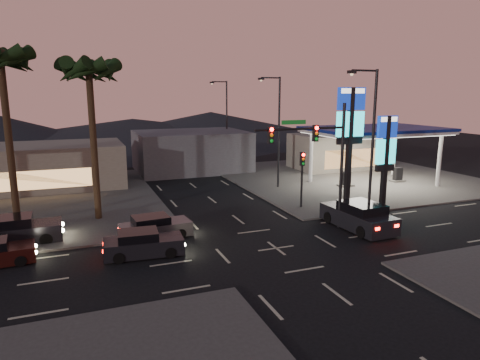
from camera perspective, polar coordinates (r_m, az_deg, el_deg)
name	(u,v)px	position (r m, az deg, el deg)	size (l,w,h in m)	color
ground	(276,248)	(24.50, 4.85, -9.06)	(140.00, 140.00, 0.00)	black
corner_lot_ne	(347,177)	(45.77, 14.11, 0.41)	(24.00, 24.00, 0.12)	#47443F
gas_station	(375,132)	(41.93, 17.60, 6.17)	(12.20, 8.20, 5.47)	silver
convenience_store	(337,151)	(50.65, 12.81, 3.74)	(10.00, 6.00, 4.00)	#726B5B
pylon_sign_tall	(350,124)	(32.14, 14.48, 7.23)	(2.20, 0.35, 9.00)	black
pylon_sign_short	(386,148)	(33.05, 18.88, 4.05)	(1.60, 0.35, 7.00)	black
traffic_signal_mast	(319,149)	(26.72, 10.43, 4.09)	(6.10, 0.39, 8.00)	black
pedestal_signal	(302,171)	(32.20, 8.29, 1.25)	(0.32, 0.39, 4.30)	black
streetlight_near	(370,141)	(27.59, 16.95, 5.03)	(2.14, 0.25, 10.00)	black
streetlight_mid	(277,126)	(38.61, 4.95, 7.20)	(2.14, 0.25, 10.00)	black
streetlight_far	(225,118)	(51.52, -1.99, 8.30)	(2.14, 0.25, 10.00)	black
palm_a	(89,80)	(30.09, -19.45, 12.46)	(4.41, 4.41, 10.86)	black
palm_b	(1,70)	(30.33, -29.23, 12.69)	(4.41, 4.41, 11.46)	black
building_far_west	(31,167)	(43.23, -26.05, 1.56)	(16.00, 8.00, 4.00)	#726B5B
building_far_mid	(191,151)	(48.55, -6.54, 3.87)	(12.00, 9.00, 4.40)	#4C4C51
hill_right	(211,125)	(84.62, -3.91, 7.35)	(50.00, 50.00, 5.00)	black
hill_center	(133,130)	(81.47, -14.09, 6.52)	(60.00, 60.00, 4.00)	black
car_lane_a_front	(143,244)	(23.75, -12.87, -8.33)	(4.38, 2.08, 1.39)	black
car_lane_b_front	(155,228)	(26.38, -11.32, -6.25)	(4.39, 2.11, 1.39)	#5A5A5D
car_lane_b_mid	(15,231)	(28.07, -27.80, -6.05)	(5.09, 2.25, 1.64)	black
suv_station	(359,216)	(28.59, 15.54, -4.69)	(2.52, 5.43, 1.78)	black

